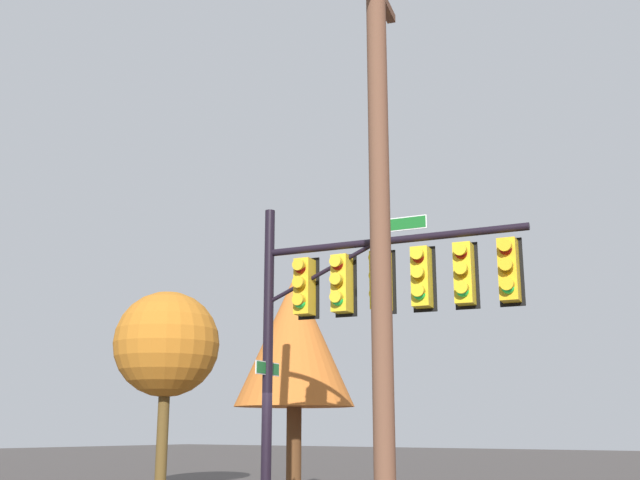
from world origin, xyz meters
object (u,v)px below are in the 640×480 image
object	(u,v)px
signal_pole_assembly	(375,293)
tree_near	(295,341)
utility_pole	(380,227)
tree_far	(167,345)

from	to	relation	value
signal_pole_assembly	tree_near	xyz separation A→B (m)	(-4.80, 3.97, -0.21)
tree_near	utility_pole	bearing A→B (deg)	-47.79
tree_near	tree_far	size ratio (longest dim) A/B	0.96
signal_pole_assembly	tree_far	bearing A→B (deg)	154.79
signal_pole_assembly	tree_far	distance (m)	11.63
signal_pole_assembly	utility_pole	bearing A→B (deg)	-58.45
signal_pole_assembly	tree_far	xyz separation A→B (m)	(-10.52, 4.95, 0.11)
signal_pole_assembly	tree_far	size ratio (longest dim) A/B	1.02
signal_pole_assembly	tree_near	world-z (taller)	signal_pole_assembly
tree_far	signal_pole_assembly	bearing A→B (deg)	-25.21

